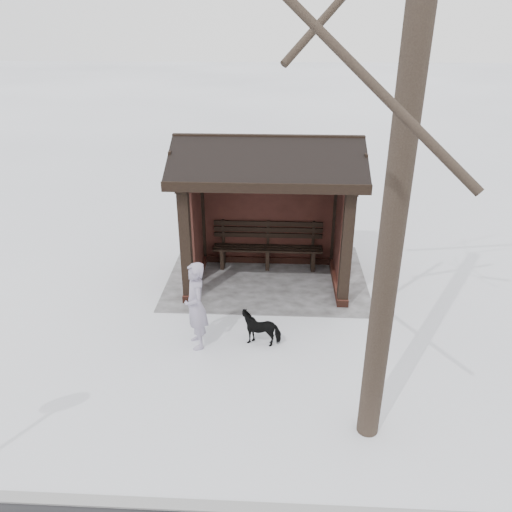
{
  "coord_description": "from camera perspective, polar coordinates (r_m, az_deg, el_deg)",
  "views": [
    {
      "loc": [
        -0.26,
        9.36,
        5.04
      ],
      "look_at": [
        0.18,
        0.8,
        0.96
      ],
      "focal_mm": 35.0,
      "sensor_mm": 36.0,
      "label": 1
    }
  ],
  "objects": [
    {
      "name": "ground",
      "position": [
        10.64,
        1.22,
        -2.82
      ],
      "size": [
        120.0,
        120.0,
        0.0
      ],
      "primitive_type": "plane",
      "color": "white",
      "rests_on": "ground"
    },
    {
      "name": "kerb",
      "position": [
        6.35,
        -0.58,
        -26.95
      ],
      "size": [
        120.0,
        0.15,
        0.06
      ],
      "primitive_type": "cube",
      "color": "gray",
      "rests_on": "ground"
    },
    {
      "name": "trampled_patch",
      "position": [
        10.81,
        1.25,
        -2.29
      ],
      "size": [
        4.2,
        3.2,
        0.02
      ],
      "primitive_type": "cube",
      "color": "#96969B",
      "rests_on": "ground"
    },
    {
      "name": "bus_shelter",
      "position": [
        9.95,
        1.36,
        8.66
      ],
      "size": [
        3.6,
        2.4,
        3.09
      ],
      "color": "#3A1D15",
      "rests_on": "ground"
    },
    {
      "name": "pedestrian",
      "position": [
        8.3,
        -6.89,
        -5.67
      ],
      "size": [
        0.55,
        0.66,
        1.54
      ],
      "primitive_type": "imported",
      "rotation": [
        0.0,
        0.0,
        1.94
      ],
      "color": "#9189A1",
      "rests_on": "ground"
    },
    {
      "name": "dog",
      "position": [
        8.58,
        0.61,
        -8.1
      ],
      "size": [
        0.73,
        0.39,
        0.59
      ],
      "primitive_type": "imported",
      "rotation": [
        0.0,
        0.0,
        1.47
      ],
      "color": "black",
      "rests_on": "ground"
    }
  ]
}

